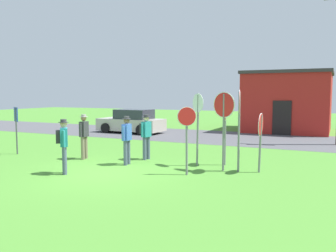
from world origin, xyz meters
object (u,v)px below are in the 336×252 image
at_px(stop_sign_far_back, 224,116).
at_px(stop_sign_rear_left, 261,132).
at_px(person_near_signs, 84,134).
at_px(person_holding_notes, 146,133).
at_px(parked_car_on_street, 132,122).
at_px(stop_sign_tallest, 225,122).
at_px(person_in_blue, 63,142).
at_px(info_panel_leftmost, 16,122).
at_px(stop_sign_leaning_right, 198,117).
at_px(stop_sign_low_front, 187,130).
at_px(stop_sign_leaning_left, 239,116).
at_px(person_in_dark_shirt, 127,137).

distance_m(stop_sign_far_back, stop_sign_rear_left, 1.27).
distance_m(person_near_signs, person_holding_notes, 2.40).
xyz_separation_m(parked_car_on_street, person_holding_notes, (5.37, -7.70, 0.32)).
bearing_deg(stop_sign_tallest, person_in_blue, -139.72).
distance_m(stop_sign_rear_left, person_near_signs, 6.64).
relative_size(parked_car_on_street, info_panel_leftmost, 2.22).
distance_m(parked_car_on_street, stop_sign_tallest, 11.26).
xyz_separation_m(stop_sign_tallest, stop_sign_rear_left, (1.37, -0.66, -0.25)).
xyz_separation_m(stop_sign_leaning_right, stop_sign_tallest, (0.83, 0.53, -0.15)).
xyz_separation_m(stop_sign_low_front, stop_sign_leaning_left, (1.36, 1.11, 0.41)).
relative_size(stop_sign_rear_left, person_in_dark_shirt, 1.11).
xyz_separation_m(parked_car_on_street, stop_sign_low_front, (7.77, -9.39, 0.73)).
distance_m(person_near_signs, person_in_blue, 2.54).
height_order(person_in_dark_shirt, person_holding_notes, same).
relative_size(parked_car_on_street, stop_sign_leaning_right, 1.71).
distance_m(person_holding_notes, person_in_blue, 3.46).
bearing_deg(stop_sign_rear_left, stop_sign_low_front, -146.99).
bearing_deg(person_in_dark_shirt, person_in_blue, -116.04).
bearing_deg(stop_sign_low_front, stop_sign_far_back, 50.17).
bearing_deg(stop_sign_leaning_right, stop_sign_leaning_left, -12.37).
bearing_deg(person_in_blue, stop_sign_rear_left, 27.45).
xyz_separation_m(stop_sign_far_back, stop_sign_low_front, (-0.87, -1.04, -0.38)).
bearing_deg(stop_sign_tallest, stop_sign_leaning_right, -147.64).
height_order(stop_sign_low_front, info_panel_leftmost, stop_sign_low_front).
xyz_separation_m(stop_sign_low_front, person_holding_notes, (-2.40, 1.69, -0.41)).
bearing_deg(person_in_blue, stop_sign_far_back, 30.69).
distance_m(parked_car_on_street, stop_sign_low_front, 12.21).
relative_size(parked_car_on_street, stop_sign_low_front, 2.04).
bearing_deg(stop_sign_leaning_right, stop_sign_tallest, 32.36).
distance_m(stop_sign_low_front, person_near_signs, 4.68).
bearing_deg(stop_sign_leaning_left, stop_sign_leaning_right, 167.63).
relative_size(stop_sign_low_front, person_in_blue, 1.23).
relative_size(stop_sign_low_front, stop_sign_leaning_left, 0.80).
distance_m(person_in_dark_shirt, person_in_blue, 2.33).
height_order(person_holding_notes, person_in_blue, same).
bearing_deg(stop_sign_far_back, person_near_signs, -176.76).
height_order(stop_sign_tallest, person_in_blue, stop_sign_tallest).
xyz_separation_m(stop_sign_tallest, person_in_blue, (-4.19, -3.55, -0.54)).
bearing_deg(person_in_blue, stop_sign_low_front, 24.02).
relative_size(stop_sign_leaning_left, person_in_dark_shirt, 1.53).
bearing_deg(stop_sign_low_front, person_holding_notes, 144.86).
bearing_deg(person_near_signs, info_panel_leftmost, -174.18).
bearing_deg(person_holding_notes, stop_sign_leaning_left, -8.85).
height_order(stop_sign_far_back, stop_sign_rear_left, stop_sign_far_back).
bearing_deg(stop_sign_rear_left, person_in_blue, -152.55).
xyz_separation_m(parked_car_on_street, stop_sign_leaning_left, (9.13, -8.29, 1.14)).
bearing_deg(stop_sign_rear_left, stop_sign_far_back, -166.87).
xyz_separation_m(parked_car_on_street, stop_sign_leaning_right, (7.59, -7.95, 1.02)).
relative_size(person_near_signs, info_panel_leftmost, 0.88).
bearing_deg(person_in_dark_shirt, stop_sign_tallest, 24.71).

